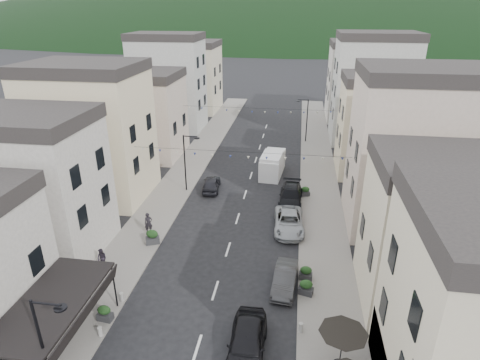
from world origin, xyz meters
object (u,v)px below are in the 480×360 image
object	(u,v)px
parked_car_d	(291,196)
pedestrian_b	(102,258)
parked_car_c	(289,222)
parked_car_b	(285,279)
delivery_van	(272,164)
parked_car_a	(247,342)
pedestrian_a	(148,223)
parked_car_e	(211,184)

from	to	relation	value
parked_car_d	pedestrian_b	bearing A→B (deg)	-135.01
parked_car_c	pedestrian_b	distance (m)	15.15
parked_car_c	pedestrian_b	xyz separation A→B (m)	(-13.14, -7.54, 0.15)
parked_car_b	delivery_van	size ratio (longest dim) A/B	0.74
parked_car_d	parked_car_a	bearing A→B (deg)	-94.32
pedestrian_b	parked_car_c	bearing A→B (deg)	41.37
parked_car_b	delivery_van	world-z (taller)	delivery_van
parked_car_d	pedestrian_a	size ratio (longest dim) A/B	2.90
parked_car_b	parked_car_d	bearing A→B (deg)	94.37
delivery_van	parked_car_b	bearing A→B (deg)	-78.07
parked_car_a	parked_car_e	size ratio (longest dim) A/B	1.21
parked_car_a	pedestrian_a	xyz separation A→B (m)	(-9.70, 11.30, 0.18)
parked_car_d	parked_car_e	world-z (taller)	parked_car_d
pedestrian_b	parked_car_d	bearing A→B (deg)	55.39
delivery_van	parked_car_a	bearing A→B (deg)	-83.64
parked_car_d	pedestrian_b	world-z (taller)	pedestrian_b
parked_car_a	parked_car_d	world-z (taller)	parked_car_a
parked_car_a	pedestrian_b	distance (m)	12.93
parked_car_d	parked_car_e	xyz separation A→B (m)	(-8.20, 1.76, -0.07)
parked_car_a	parked_car_c	world-z (taller)	parked_car_a
parked_car_b	parked_car_c	xyz separation A→B (m)	(0.00, 7.70, 0.05)
pedestrian_a	pedestrian_b	xyz separation A→B (m)	(-1.64, -5.08, -0.15)
parked_car_a	pedestrian_b	xyz separation A→B (m)	(-11.34, 6.22, 0.03)
pedestrian_a	pedestrian_b	world-z (taller)	pedestrian_a
parked_car_e	pedestrian_a	xyz separation A→B (m)	(-3.31, -9.30, 0.33)
pedestrian_a	parked_car_c	bearing A→B (deg)	-18.18
delivery_van	pedestrian_a	size ratio (longest dim) A/B	3.07
parked_car_b	pedestrian_a	size ratio (longest dim) A/B	2.28
delivery_van	pedestrian_b	bearing A→B (deg)	-113.90
parked_car_b	pedestrian_a	distance (m)	12.65
parked_car_a	delivery_van	xyz separation A→B (m)	(-0.48, 25.66, 0.43)
parked_car_a	delivery_van	bearing A→B (deg)	90.49
pedestrian_a	delivery_van	bearing A→B (deg)	27.08
parked_car_c	pedestrian_b	world-z (taller)	pedestrian_b
parked_car_d	pedestrian_b	distance (m)	18.22
parked_car_a	parked_car_e	world-z (taller)	parked_car_a
parked_car_d	delivery_van	size ratio (longest dim) A/B	0.94
pedestrian_a	pedestrian_b	distance (m)	5.34
parked_car_e	pedestrian_a	world-z (taller)	pedestrian_a
parked_car_b	parked_car_e	distance (m)	16.70
pedestrian_b	parked_car_a	bearing A→B (deg)	-17.19
parked_car_b	parked_car_c	world-z (taller)	parked_car_c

